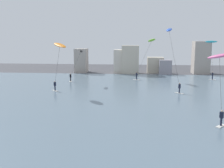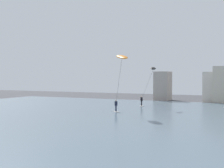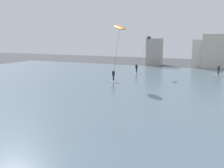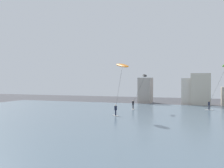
% 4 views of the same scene
% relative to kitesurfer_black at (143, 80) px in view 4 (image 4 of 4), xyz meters
% --- Properties ---
extents(water_bay, '(84.00, 52.00, 0.10)m').
position_rel_kitesurfer_black_xyz_m(water_bay, '(6.80, -13.12, -5.30)').
color(water_bay, slate).
rests_on(water_bay, ground).
extents(far_shore_buildings, '(32.75, 5.38, 7.80)m').
position_rel_kitesurfer_black_xyz_m(far_shore_buildings, '(13.15, 15.61, -2.21)').
color(far_shore_buildings, '#A89E93').
rests_on(far_shore_buildings, ground).
extents(kitesurfer_black, '(3.46, 3.36, 6.45)m').
position_rel_kitesurfer_black_xyz_m(kitesurfer_black, '(0.00, 0.00, 0.00)').
color(kitesurfer_black, silver).
rests_on(kitesurfer_black, water_bay).
extents(kitesurfer_orange, '(3.65, 3.54, 7.90)m').
position_rel_kitesurfer_black_xyz_m(kitesurfer_orange, '(-1.03, -9.01, 1.64)').
color(kitesurfer_orange, silver).
rests_on(kitesurfer_orange, water_bay).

